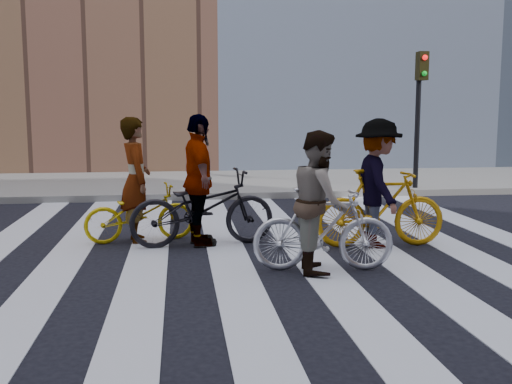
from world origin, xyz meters
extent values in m
plane|color=black|center=(0.00, 0.00, 0.00)|extent=(100.00, 100.00, 0.00)
cube|color=gray|center=(0.00, 7.50, 0.07)|extent=(100.00, 5.00, 0.15)
cube|color=silver|center=(-2.75, 0.00, 0.01)|extent=(0.55, 10.00, 0.01)
cube|color=silver|center=(-1.65, 0.00, 0.01)|extent=(0.55, 10.00, 0.01)
cube|color=silver|center=(-0.55, 0.00, 0.01)|extent=(0.55, 10.00, 0.01)
cube|color=silver|center=(0.55, 0.00, 0.01)|extent=(0.55, 10.00, 0.01)
cube|color=silver|center=(1.65, 0.00, 0.01)|extent=(0.55, 10.00, 0.01)
cube|color=silver|center=(2.75, 0.00, 0.01)|extent=(0.55, 10.00, 0.01)
cylinder|color=black|center=(4.40, 5.40, 1.60)|extent=(0.12, 0.12, 3.20)
cube|color=black|center=(4.40, 5.25, 3.00)|extent=(0.22, 0.28, 0.65)
sphere|color=red|center=(4.40, 5.10, 3.18)|extent=(0.12, 0.12, 0.12)
sphere|color=#0CCC26|center=(4.40, 5.10, 2.82)|extent=(0.12, 0.12, 0.12)
imported|color=#C7A90B|center=(-1.81, 0.92, 0.44)|extent=(1.75, 0.93, 0.87)
imported|color=silver|center=(0.56, -1.08, 0.53)|extent=(1.80, 0.69, 1.05)
imported|color=#C3840A|center=(1.70, 0.10, 0.58)|extent=(1.92, 0.57, 1.15)
imported|color=black|center=(-0.87, 0.52, 0.56)|extent=(2.23, 1.06, 1.13)
imported|color=slate|center=(-1.86, 0.92, 0.95)|extent=(0.59, 0.77, 1.89)
imported|color=slate|center=(0.51, -1.08, 0.88)|extent=(0.76, 0.92, 1.75)
imported|color=slate|center=(1.65, 0.10, 0.94)|extent=(0.71, 1.22, 1.88)
imported|color=slate|center=(-0.92, 0.52, 0.97)|extent=(0.64, 1.19, 1.94)
camera|label=1|loc=(-1.20, -8.20, 1.99)|focal=42.00mm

